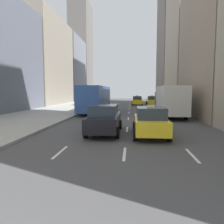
# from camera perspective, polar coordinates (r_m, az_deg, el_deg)

# --- Properties ---
(sidewalk_left) EXTENTS (8.00, 66.00, 0.15)m
(sidewalk_left) POSITION_cam_1_polar(r_m,az_deg,el_deg) (29.84, -14.31, 0.32)
(sidewalk_left) COLOR #9E9E99
(sidewalk_left) RESTS_ON ground
(lane_markings) EXTENTS (5.72, 56.00, 0.01)m
(lane_markings) POSITION_cam_1_polar(r_m,az_deg,el_deg) (24.19, 4.36, -0.84)
(lane_markings) COLOR white
(lane_markings) RESTS_ON ground
(building_row_left) EXTENTS (6.00, 77.14, 31.69)m
(building_row_left) POSITION_cam_1_polar(r_m,az_deg,el_deg) (46.72, -16.90, 15.80)
(building_row_left) COLOR gray
(building_row_left) RESTS_ON ground
(taxi_lead) EXTENTS (2.02, 4.40, 1.87)m
(taxi_lead) POSITION_cam_1_polar(r_m,az_deg,el_deg) (42.52, 10.33, 2.97)
(taxi_lead) COLOR yellow
(taxi_lead) RESTS_ON ground
(taxi_second) EXTENTS (2.02, 4.40, 1.87)m
(taxi_second) POSITION_cam_1_polar(r_m,az_deg,el_deg) (41.93, 6.57, 2.98)
(taxi_second) COLOR yellow
(taxi_second) RESTS_ON ground
(taxi_third) EXTENTS (2.02, 4.40, 1.87)m
(taxi_third) POSITION_cam_1_polar(r_m,az_deg,el_deg) (13.02, 9.99, -2.43)
(taxi_third) COLOR yellow
(taxi_third) RESTS_ON ground
(sedan_black_near) EXTENTS (2.02, 4.96, 1.81)m
(sedan_black_near) POSITION_cam_1_polar(r_m,az_deg,el_deg) (13.73, -1.98, -1.79)
(sedan_black_near) COLOR black
(sedan_black_near) RESTS_ON ground
(city_bus) EXTENTS (2.80, 11.61, 3.25)m
(city_bus) POSITION_cam_1_polar(r_m,az_deg,el_deg) (27.76, -4.28, 3.65)
(city_bus) COLOR #2D519E
(city_bus) RESTS_ON ground
(box_truck) EXTENTS (2.58, 8.40, 3.15)m
(box_truck) POSITION_cam_1_polar(r_m,az_deg,el_deg) (23.19, 14.80, 2.95)
(box_truck) COLOR #262628
(box_truck) RESTS_ON ground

